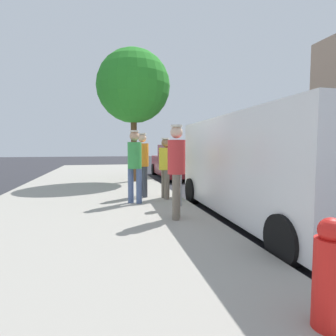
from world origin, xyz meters
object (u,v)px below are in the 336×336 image
(pedestrian_in_yellow, at_px, (165,164))
(pedestrian_in_green, at_px, (135,161))
(parking_meter_near, at_px, (180,162))
(fire_hydrant, at_px, (330,275))
(pedestrian_in_orange, at_px, (142,160))
(street_tree, at_px, (133,87))
(parked_van, at_px, (265,165))
(parked_sedan_behind, at_px, (176,163))
(pedestrian_in_red, at_px, (176,165))

(pedestrian_in_yellow, xyz_separation_m, pedestrian_in_green, (0.87, 0.42, 0.11))
(parking_meter_near, relative_size, fire_hydrant, 1.77)
(parking_meter_near, bearing_deg, pedestrian_in_orange, -63.58)
(parking_meter_near, xyz_separation_m, street_tree, (0.55, -4.95, 2.74))
(parked_van, relative_size, street_tree, 1.00)
(pedestrian_in_yellow, xyz_separation_m, fire_hydrant, (-0.04, 5.49, -0.51))
(parked_van, bearing_deg, pedestrian_in_yellow, -52.14)
(parked_sedan_behind, bearing_deg, parking_meter_near, 75.90)
(parked_van, bearing_deg, street_tree, -71.38)
(parked_sedan_behind, distance_m, street_tree, 4.51)
(parked_sedan_behind, bearing_deg, parked_van, 87.98)
(pedestrian_in_red, bearing_deg, street_tree, -88.51)
(pedestrian_in_orange, xyz_separation_m, pedestrian_in_green, (0.31, 0.84, 0.02))
(parking_meter_near, relative_size, pedestrian_in_orange, 0.86)
(pedestrian_in_yellow, relative_size, pedestrian_in_green, 0.91)
(street_tree, bearing_deg, parked_van, 108.62)
(pedestrian_in_red, bearing_deg, parked_sedan_behind, -104.86)
(street_tree, bearing_deg, pedestrian_in_red, 91.49)
(pedestrian_in_orange, bearing_deg, street_tree, -92.46)
(parked_sedan_behind, xyz_separation_m, street_tree, (2.34, 2.18, 3.17))
(parking_meter_near, distance_m, fire_hydrant, 4.54)
(pedestrian_in_green, height_order, parked_sedan_behind, pedestrian_in_green)
(pedestrian_in_yellow, bearing_deg, street_tree, -84.16)
(pedestrian_in_red, xyz_separation_m, parked_van, (-1.89, 0.04, -0.04))
(pedestrian_in_red, height_order, parked_van, parked_van)
(parked_sedan_behind, bearing_deg, pedestrian_in_orange, 66.51)
(parked_sedan_behind, distance_m, fire_hydrant, 11.79)
(pedestrian_in_green, height_order, parked_van, parked_van)
(pedestrian_in_yellow, xyz_separation_m, pedestrian_in_red, (0.25, 2.08, 0.12))
(pedestrian_in_green, bearing_deg, pedestrian_in_red, 110.49)
(pedestrian_in_green, xyz_separation_m, street_tree, (-0.46, -4.38, 2.74))
(pedestrian_in_orange, relative_size, street_tree, 0.34)
(pedestrian_in_green, bearing_deg, pedestrian_in_yellow, -154.02)
(pedestrian_in_green, relative_size, parked_sedan_behind, 0.40)
(parked_van, xyz_separation_m, street_tree, (2.05, -6.07, 2.77))
(parked_sedan_behind, relative_size, fire_hydrant, 5.17)
(pedestrian_in_red, relative_size, pedestrian_in_green, 1.01)
(pedestrian_in_yellow, distance_m, fire_hydrant, 5.51)
(parking_meter_near, distance_m, pedestrian_in_orange, 1.57)
(pedestrian_in_orange, height_order, fire_hydrant, pedestrian_in_orange)
(pedestrian_in_red, bearing_deg, pedestrian_in_orange, -82.94)
(pedestrian_in_yellow, relative_size, fire_hydrant, 1.89)
(street_tree, xyz_separation_m, fire_hydrant, (-0.45, 9.45, -3.36))
(parking_meter_near, xyz_separation_m, pedestrian_in_red, (0.39, 1.09, 0.01))
(parked_sedan_behind, xyz_separation_m, fire_hydrant, (1.89, 11.63, -0.18))
(fire_hydrant, bearing_deg, pedestrian_in_orange, -84.22)
(pedestrian_in_red, distance_m, pedestrian_in_green, 1.77)
(pedestrian_in_green, distance_m, parked_van, 3.02)
(pedestrian_in_orange, xyz_separation_m, pedestrian_in_yellow, (-0.56, 0.42, -0.09))
(parking_meter_near, distance_m, street_tree, 5.68)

